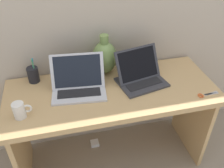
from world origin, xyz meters
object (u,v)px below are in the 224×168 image
Objects in this scene: pen_cup at (33,74)px; coffee_mug at (20,110)px; laptop_left at (78,82)px; scissors at (205,95)px; power_brick at (95,143)px; green_vase at (105,57)px; laptop_right at (140,74)px.

coffee_mug is at bearing -101.64° from pen_cup.
coffee_mug is 0.36m from pen_cup.
scissors is (0.79, -0.26, -0.06)m from laptop_left.
scissors is at bearing -28.07° from power_brick.
laptop_left is 0.34m from pen_cup.
green_vase is 0.73m from scissors.
laptop_left is 1.04× the size of laptop_right.
scissors is at bearing -34.88° from laptop_right.
coffee_mug reaches higher than scissors.
laptop_left is 0.84m from scissors.
pen_cup is (0.07, 0.35, 0.01)m from coffee_mug.
pen_cup reaches higher than scissors.
power_brick is at bearing 160.63° from laptop_right.
pen_cup is at bearing 172.04° from power_brick.
green_vase is at bearing 143.52° from scissors.
scissors is at bearing -3.61° from coffee_mug.
green_vase is 0.68m from coffee_mug.
laptop_right is at bearing -19.37° from power_brick.
coffee_mug is (-0.58, -0.35, -0.08)m from green_vase.
laptop_left is 0.79m from power_brick.
green_vase reaches higher than coffee_mug.
laptop_right is 3.27× the size of coffee_mug.
laptop_left is at bearing -141.76° from green_vase.
green_vase is (-0.21, 0.17, 0.07)m from laptop_right.
green_vase is 4.24× the size of power_brick.
pen_cup is (-0.51, -0.00, -0.07)m from green_vase.
laptop_left is 0.28m from green_vase.
laptop_right reaches higher than power_brick.
green_vase is at bearing 0.23° from pen_cup.
pen_cup is 0.86m from power_brick.
laptop_left is 3.40× the size of coffee_mug.
green_vase is (0.22, 0.17, 0.06)m from laptop_left.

